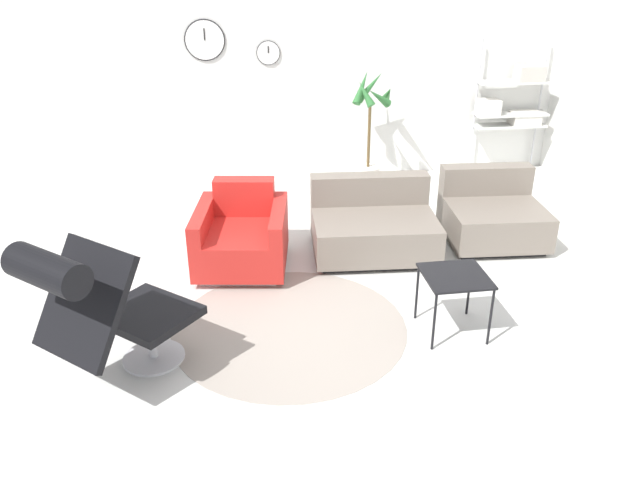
% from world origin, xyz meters
% --- Properties ---
extents(ground_plane, '(12.00, 12.00, 0.00)m').
position_xyz_m(ground_plane, '(0.00, 0.00, 0.00)').
color(ground_plane, silver).
extents(wall_back, '(12.00, 0.09, 2.80)m').
position_xyz_m(wall_back, '(-0.00, 3.22, 1.40)').
color(wall_back, silver).
rests_on(wall_back, ground_plane).
extents(round_rug, '(1.83, 1.83, 0.01)m').
position_xyz_m(round_rug, '(-0.27, -0.26, 0.00)').
color(round_rug, gray).
rests_on(round_rug, ground_plane).
extents(lounge_chair, '(1.13, 1.17, 1.13)m').
position_xyz_m(lounge_chair, '(-1.53, -0.79, 0.68)').
color(lounge_chair, '#BCBCC1').
rests_on(lounge_chair, ground_plane).
extents(armchair_red, '(0.93, 1.00, 0.74)m').
position_xyz_m(armchair_red, '(-0.58, 0.85, 0.27)').
color(armchair_red, silver).
rests_on(armchair_red, ground_plane).
extents(couch_low, '(1.22, 0.96, 0.68)m').
position_xyz_m(couch_low, '(0.68, 0.97, 0.25)').
color(couch_low, black).
rests_on(couch_low, ground_plane).
extents(couch_second, '(0.99, 0.95, 0.68)m').
position_xyz_m(couch_second, '(1.92, 1.05, 0.25)').
color(couch_second, black).
rests_on(couch_second, ground_plane).
extents(side_table, '(0.47, 0.47, 0.49)m').
position_xyz_m(side_table, '(0.96, -0.49, 0.44)').
color(side_table, black).
rests_on(side_table, ground_plane).
extents(potted_plant, '(0.51, 0.49, 1.38)m').
position_xyz_m(potted_plant, '(1.06, 2.82, 0.60)').
color(potted_plant, silver).
rests_on(potted_plant, ground_plane).
extents(shelf_unit, '(0.92, 0.28, 1.68)m').
position_xyz_m(shelf_unit, '(2.95, 3.00, 0.93)').
color(shelf_unit, '#BCBCC1').
rests_on(shelf_unit, ground_plane).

